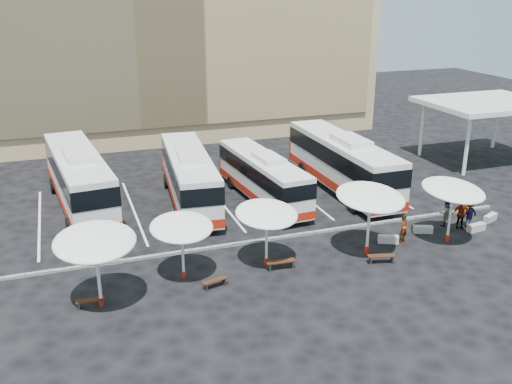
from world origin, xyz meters
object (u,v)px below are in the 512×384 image
object	(u,v)px
bus_1	(189,175)
bus_3	(342,161)
sunshade_3	(370,197)
bus_0	(79,177)
sunshade_2	(267,214)
conc_bench_0	(388,239)
wood_bench_1	(215,282)
conc_bench_3	(490,218)
bus_2	(263,176)
sunshade_4	(453,190)
sunshade_1	(182,227)
passenger_3	(469,213)
conc_bench_1	(423,229)
passenger_2	(461,214)
passenger_1	(446,213)
wood_bench_3	(381,257)
wood_bench_2	(281,263)
passenger_0	(404,229)
conc_bench_2	(476,227)
wood_bench_0	(90,301)
sunshade_0	(95,242)

from	to	relation	value
bus_1	bus_3	bearing A→B (deg)	0.36
sunshade_3	bus_0	bearing A→B (deg)	139.19
bus_1	bus_3	size ratio (longest dim) A/B	0.95
sunshade_2	conc_bench_0	bearing A→B (deg)	1.77
wood_bench_1	conc_bench_3	world-z (taller)	conc_bench_3
bus_2	sunshade_4	size ratio (longest dim) A/B	2.33
sunshade_1	passenger_3	bearing A→B (deg)	1.83
bus_2	sunshade_4	xyz separation A→B (m)	(7.97, -10.13, 1.41)
conc_bench_1	passenger_3	bearing A→B (deg)	-3.90
passenger_2	bus_2	bearing A→B (deg)	153.35
sunshade_4	passenger_1	bearing A→B (deg)	57.04
sunshade_4	passenger_3	distance (m)	3.65
wood_bench_1	conc_bench_3	bearing A→B (deg)	7.22
bus_1	conc_bench_1	world-z (taller)	bus_1
wood_bench_3	wood_bench_2	bearing A→B (deg)	168.04
bus_2	sunshade_4	distance (m)	12.96
wood_bench_1	passenger_0	xyz separation A→B (m)	(11.94, 1.52, 0.52)
wood_bench_1	conc_bench_2	bearing A→B (deg)	4.68
sunshade_4	conc_bench_3	distance (m)	5.74
sunshade_4	passenger_3	world-z (taller)	sunshade_4
bus_1	conc_bench_3	distance (m)	20.05
wood_bench_0	conc_bench_2	distance (m)	23.18
wood_bench_0	conc_bench_0	distance (m)	17.16
bus_2	sunshade_1	distance (m)	12.21
conc_bench_1	sunshade_4	bearing A→B (deg)	-68.42
wood_bench_0	conc_bench_3	bearing A→B (deg)	5.28
conc_bench_2	passenger_0	xyz separation A→B (m)	(-5.18, 0.12, 0.61)
wood_bench_1	conc_bench_0	xyz separation A→B (m)	(11.05, 1.70, -0.09)
sunshade_4	wood_bench_0	distance (m)	20.70
sunshade_1	sunshade_4	xyz separation A→B (m)	(15.72, -0.76, 0.36)
sunshade_4	wood_bench_3	distance (m)	6.02
bus_2	sunshade_2	xyz separation A→B (m)	(-3.19, -9.38, 1.16)
bus_3	passenger_0	xyz separation A→B (m)	(-0.81, -9.50, -1.33)
sunshade_4	conc_bench_2	xyz separation A→B (m)	(2.66, 0.69, -2.99)
wood_bench_2	passenger_0	bearing A→B (deg)	5.78
wood_bench_2	passenger_2	bearing A→B (deg)	6.22
bus_3	conc_bench_0	size ratio (longest dim) A/B	11.26
sunshade_3	conc_bench_2	size ratio (longest dim) A/B	3.81
sunshade_2	conc_bench_1	world-z (taller)	sunshade_2
wood_bench_3	conc_bench_2	distance (m)	8.04
bus_2	sunshade_2	size ratio (longest dim) A/B	2.92
sunshade_0	sunshade_4	size ratio (longest dim) A/B	0.81
bus_0	conc_bench_0	world-z (taller)	bus_0
sunshade_1	wood_bench_2	size ratio (longest dim) A/B	2.09
bus_0	sunshade_2	xyz separation A→B (m)	(8.96, -12.19, 0.81)
sunshade_2	sunshade_0	bearing A→B (deg)	-170.97
bus_3	passenger_2	bearing A→B (deg)	-67.87
sunshade_1	conc_bench_0	size ratio (longest dim) A/B	2.83
bus_0	conc_bench_2	xyz separation A→B (m)	(22.77, -12.24, -1.93)
conc_bench_1	wood_bench_0	bearing A→B (deg)	-173.78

